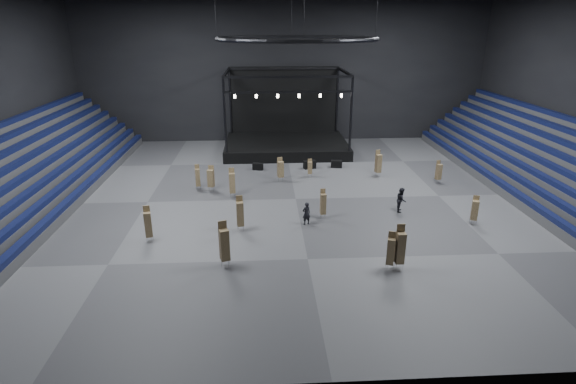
{
  "coord_description": "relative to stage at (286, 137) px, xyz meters",
  "views": [
    {
      "loc": [
        -2.69,
        -35.64,
        14.07
      ],
      "look_at": [
        -0.77,
        -2.0,
        1.4
      ],
      "focal_mm": 28.0,
      "sensor_mm": 36.0,
      "label": 1
    }
  ],
  "objects": [
    {
      "name": "chair_stack_2",
      "position": [
        5.42,
        -28.22,
        0.03
      ],
      "size": [
        0.52,
        0.52,
        2.91
      ],
      "rotation": [
        0.0,
        0.0,
        0.0
      ],
      "color": "silver",
      "rests_on": "floor"
    },
    {
      "name": "chair_stack_11",
      "position": [
        -7.39,
        -13.86,
        -0.2
      ],
      "size": [
        0.63,
        0.63,
        2.35
      ],
      "rotation": [
        0.0,
        0.0,
        -0.22
      ],
      "color": "silver",
      "rests_on": "floor"
    },
    {
      "name": "chair_stack_12",
      "position": [
        12.86,
        -22.12,
        -0.28
      ],
      "size": [
        0.59,
        0.59,
        2.24
      ],
      "rotation": [
        0.0,
        0.0,
        -0.35
      ],
      "color": "silver",
      "rests_on": "floor"
    },
    {
      "name": "floor",
      "position": [
        -0.0,
        -16.24,
        -1.45
      ],
      "size": [
        50.0,
        50.0,
        0.0
      ],
      "primitive_type": "plane",
      "color": "#555558",
      "rests_on": "ground"
    },
    {
      "name": "flight_case_left",
      "position": [
        -3.28,
        -7.85,
        -1.1
      ],
      "size": [
        1.13,
        0.73,
        0.7
      ],
      "primitive_type": "cube",
      "rotation": [
        0.0,
        0.0,
        -0.21
      ],
      "color": "black",
      "rests_on": "floor"
    },
    {
      "name": "bleachers_right",
      "position": [
        22.94,
        -16.24,
        0.28
      ],
      "size": [
        7.2,
        40.0,
        6.4
      ],
      "color": "#474749",
      "rests_on": "floor"
    },
    {
      "name": "chair_stack_4",
      "position": [
        4.86,
        -28.22,
        -0.19
      ],
      "size": [
        0.57,
        0.57,
        2.46
      ],
      "rotation": [
        0.0,
        0.0,
        -0.3
      ],
      "color": "silver",
      "rests_on": "floor"
    },
    {
      "name": "chair_stack_1",
      "position": [
        -1.11,
        -11.53,
        -0.22
      ],
      "size": [
        0.64,
        0.64,
        2.32
      ],
      "rotation": [
        0.0,
        0.0,
        0.27
      ],
      "color": "silver",
      "rests_on": "floor"
    },
    {
      "name": "wall_back",
      "position": [
        -0.0,
        4.76,
        7.55
      ],
      "size": [
        50.0,
        0.2,
        18.0
      ],
      "primitive_type": "cube",
      "color": "black",
      "rests_on": "ground"
    },
    {
      "name": "chair_stack_9",
      "position": [
        -5.18,
        -27.29,
        0.07
      ],
      "size": [
        0.7,
        0.7,
        2.98
      ],
      "rotation": [
        0.0,
        0.0,
        0.34
      ],
      "color": "silver",
      "rests_on": "floor"
    },
    {
      "name": "chair_stack_8",
      "position": [
        -4.44,
        -22.23,
        -0.09
      ],
      "size": [
        0.56,
        0.56,
        2.65
      ],
      "rotation": [
        0.0,
        0.0,
        0.15
      ],
      "color": "silver",
      "rests_on": "floor"
    },
    {
      "name": "chair_stack_13",
      "position": [
        1.79,
        -20.33,
        -0.26
      ],
      "size": [
        0.46,
        0.46,
        2.35
      ],
      "rotation": [
        0.0,
        0.0,
        0.12
      ],
      "color": "silver",
      "rests_on": "floor"
    },
    {
      "name": "wall_front",
      "position": [
        -0.0,
        -37.24,
        7.55
      ],
      "size": [
        50.0,
        0.2,
        18.0
      ],
      "primitive_type": "cube",
      "color": "black",
      "rests_on": "ground"
    },
    {
      "name": "bleachers_left",
      "position": [
        -22.94,
        -16.24,
        0.28
      ],
      "size": [
        7.2,
        40.0,
        6.4
      ],
      "color": "#474749",
      "rests_on": "floor"
    },
    {
      "name": "man_center",
      "position": [
        0.41,
        -21.44,
        -0.57
      ],
      "size": [
        0.75,
        0.62,
        1.75
      ],
      "primitive_type": "imported",
      "rotation": [
        0.0,
        0.0,
        3.52
      ],
      "color": "black",
      "rests_on": "floor"
    },
    {
      "name": "chair_stack_10",
      "position": [
        8.48,
        -10.58,
        -0.09
      ],
      "size": [
        0.63,
        0.63,
        2.64
      ],
      "rotation": [
        0.0,
        0.0,
        0.31
      ],
      "color": "silver",
      "rests_on": "floor"
    },
    {
      "name": "chair_stack_5",
      "position": [
        -8.61,
        -13.39,
        -0.26
      ],
      "size": [
        0.48,
        0.48,
        2.34
      ],
      "rotation": [
        0.0,
        0.0,
        0.17
      ],
      "color": "silver",
      "rests_on": "floor"
    },
    {
      "name": "crew_member",
      "position": [
        8.17,
        -19.35,
        -0.47
      ],
      "size": [
        0.99,
        1.13,
        1.95
      ],
      "primitive_type": "imported",
      "rotation": [
        0.0,
        0.0,
        1.27
      ],
      "color": "black",
      "rests_on": "floor"
    },
    {
      "name": "chair_stack_0",
      "position": [
        -10.62,
        -23.62,
        -0.13
      ],
      "size": [
        0.56,
        0.56,
        2.59
      ],
      "rotation": [
        0.0,
        0.0,
        0.21
      ],
      "color": "silver",
      "rests_on": "floor"
    },
    {
      "name": "truss_ring",
      "position": [
        -0.0,
        -16.24,
        11.55
      ],
      "size": [
        12.3,
        12.3,
        5.15
      ],
      "color": "black",
      "rests_on": "ceiling"
    },
    {
      "name": "chair_stack_6",
      "position": [
        -5.41,
        -15.46,
        -0.12
      ],
      "size": [
        0.55,
        0.55,
        2.59
      ],
      "rotation": [
        0.0,
        0.0,
        0.12
      ],
      "color": "silver",
      "rests_on": "floor"
    },
    {
      "name": "flight_case_mid",
      "position": [
        2.07,
        -7.69,
        -1.04
      ],
      "size": [
        1.35,
        0.91,
        0.82
      ],
      "primitive_type": "cube",
      "rotation": [
        0.0,
        0.0,
        0.26
      ],
      "color": "black",
      "rests_on": "floor"
    },
    {
      "name": "stage",
      "position": [
        0.0,
        0.0,
        0.0
      ],
      "size": [
        14.0,
        10.0,
        9.2
      ],
      "color": "black",
      "rests_on": "floor"
    },
    {
      "name": "chair_stack_7",
      "position": [
        1.8,
        -10.43,
        -0.48
      ],
      "size": [
        0.43,
        0.43,
        1.8
      ],
      "rotation": [
        0.0,
        0.0,
        -0.03
      ],
      "color": "silver",
      "rests_on": "floor"
    },
    {
      "name": "chair_stack_3",
      "position": [
        13.64,
        -12.86,
        -0.31
      ],
      "size": [
        0.56,
        0.56,
        2.18
      ],
      "rotation": [
        0.0,
        0.0,
        0.35
      ],
      "color": "silver",
      "rests_on": "floor"
    },
    {
      "name": "flight_case_right",
      "position": [
        4.89,
        -7.52,
        -1.07
      ],
      "size": [
        1.18,
        0.68,
        0.75
      ],
      "primitive_type": "cube",
      "rotation": [
        0.0,
        0.0,
        -0.11
      ],
      "color": "black",
      "rests_on": "floor"
    }
  ]
}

